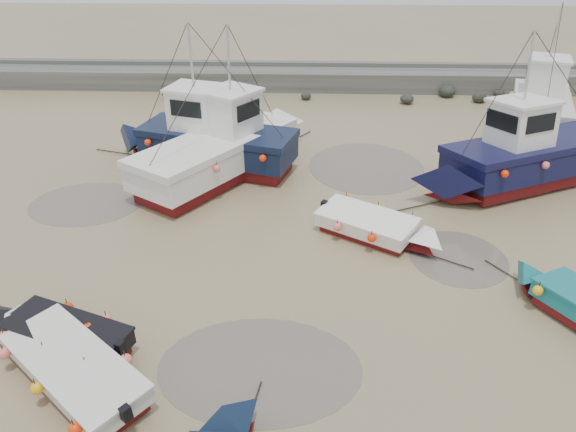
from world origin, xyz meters
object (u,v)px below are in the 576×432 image
cabin_boat_2 (525,156)px  cabin_boat_1 (226,146)px  dinghy_0 (68,360)px  dinghy_5 (377,225)px  dinghy_4 (56,330)px  cabin_boat_3 (541,103)px  cabin_boat_0 (205,138)px  person (194,196)px

cabin_boat_2 → cabin_boat_1: bearing=61.2°
dinghy_0 → cabin_boat_2: cabin_boat_2 is taller
dinghy_5 → cabin_boat_2: size_ratio=0.49×
dinghy_4 → dinghy_0: bearing=-124.6°
dinghy_5 → cabin_boat_3: (9.62, 11.91, 0.81)m
dinghy_5 → cabin_boat_0: (-6.96, 6.05, 0.79)m
dinghy_4 → cabin_boat_1: size_ratio=0.54×
dinghy_4 → cabin_boat_3: 25.68m
dinghy_5 → cabin_boat_0: 9.26m
person → cabin_boat_2: bearing=-178.4°
dinghy_0 → cabin_boat_1: size_ratio=0.56×
cabin_boat_2 → cabin_boat_3: bearing=-49.2°
cabin_boat_0 → cabin_boat_3: 17.58m
dinghy_4 → cabin_boat_2: cabin_boat_2 is taller
person → cabin_boat_3: bearing=-156.9°
dinghy_0 → cabin_boat_1: bearing=30.1°
cabin_boat_1 → person: 2.75m
cabin_boat_2 → cabin_boat_0: bearing=58.2°
cabin_boat_0 → cabin_boat_1: 1.30m
cabin_boat_0 → cabin_boat_1: size_ratio=0.98×
dinghy_4 → cabin_boat_3: bearing=-24.5°
dinghy_4 → dinghy_5: bearing=-34.7°
dinghy_0 → dinghy_5: 10.71m
dinghy_0 → person: size_ratio=3.35×
cabin_boat_0 → cabin_boat_2: (13.42, -1.43, -0.03)m
cabin_boat_3 → cabin_boat_2: bearing=-95.4°
dinghy_0 → dinghy_4: same height
cabin_boat_2 → dinghy_0: bearing=102.8°
cabin_boat_3 → person: (-16.62, -8.80, -1.36)m
dinghy_4 → cabin_boat_1: cabin_boat_1 is taller
cabin_boat_0 → dinghy_5: bearing=-113.9°
cabin_boat_0 → dinghy_0: bearing=-168.0°
dinghy_5 → cabin_boat_2: bearing=158.3°
cabin_boat_2 → cabin_boat_3: (3.16, 7.29, 0.05)m
dinghy_4 → dinghy_5: (8.83, 5.93, -0.00)m
dinghy_0 → cabin_boat_3: bearing=-2.9°
dinghy_5 → cabin_boat_1: (-5.92, 5.28, 0.75)m
dinghy_0 → cabin_boat_0: (1.16, 13.04, 0.81)m
dinghy_0 → person: dinghy_0 is taller
dinghy_5 → dinghy_0: bearing=-16.6°
cabin_boat_1 → cabin_boat_2: size_ratio=0.96×
cabin_boat_0 → person: (-0.04, -2.94, -1.35)m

